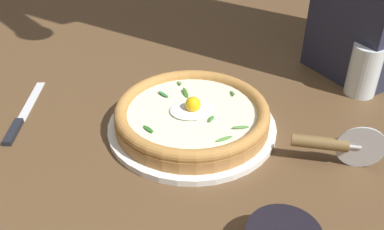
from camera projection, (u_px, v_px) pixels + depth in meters
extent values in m
cube|color=brown|center=(189.00, 143.00, 0.82)|extent=(2.40, 2.40, 0.03)
cylinder|color=white|center=(192.00, 126.00, 0.83)|extent=(0.32, 0.32, 0.01)
cylinder|color=#B1783F|center=(192.00, 118.00, 0.82)|extent=(0.29, 0.29, 0.02)
torus|color=#B67E3E|center=(192.00, 111.00, 0.81)|extent=(0.29, 0.29, 0.02)
cylinder|color=#F6EECC|center=(192.00, 112.00, 0.81)|extent=(0.25, 0.25, 0.00)
ellipsoid|color=white|center=(191.00, 110.00, 0.81)|extent=(0.08, 0.07, 0.01)
sphere|color=yellow|center=(193.00, 104.00, 0.80)|extent=(0.03, 0.03, 0.03)
ellipsoid|color=#2C7428|center=(148.00, 129.00, 0.76)|extent=(0.02, 0.03, 0.01)
ellipsoid|color=#56974B|center=(179.00, 83.00, 0.89)|extent=(0.01, 0.02, 0.01)
ellipsoid|color=#4E933E|center=(224.00, 139.00, 0.73)|extent=(0.03, 0.01, 0.01)
ellipsoid|color=#2E793B|center=(163.00, 94.00, 0.85)|extent=(0.02, 0.03, 0.01)
ellipsoid|color=#508843|center=(241.00, 127.00, 0.76)|extent=(0.03, 0.01, 0.01)
ellipsoid|color=#336A1E|center=(185.00, 93.00, 0.86)|extent=(0.01, 0.03, 0.01)
ellipsoid|color=#3D8C3C|center=(212.00, 118.00, 0.78)|extent=(0.02, 0.03, 0.01)
ellipsoid|color=#4D8C40|center=(233.00, 93.00, 0.86)|extent=(0.01, 0.02, 0.01)
cylinder|color=silver|center=(361.00, 147.00, 0.72)|extent=(0.08, 0.04, 0.08)
cylinder|color=silver|center=(355.00, 147.00, 0.72)|extent=(0.02, 0.02, 0.01)
cylinder|color=brown|center=(320.00, 143.00, 0.73)|extent=(0.09, 0.06, 0.02)
cube|color=silver|center=(31.00, 101.00, 0.91)|extent=(0.05, 0.15, 0.00)
cube|color=black|center=(13.00, 132.00, 0.81)|extent=(0.03, 0.08, 0.01)
cylinder|color=silver|center=(364.00, 70.00, 0.91)|extent=(0.07, 0.07, 0.11)
cylinder|color=#B9352F|center=(361.00, 81.00, 0.92)|extent=(0.06, 0.06, 0.06)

